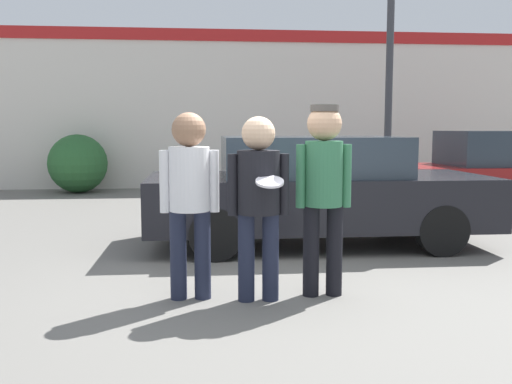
# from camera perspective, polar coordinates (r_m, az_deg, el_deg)

# --- Properties ---
(ground_plane) EXTENTS (56.00, 56.00, 0.00)m
(ground_plane) POSITION_cam_1_polar(r_m,az_deg,el_deg) (5.55, 1.58, -9.89)
(ground_plane) COLOR #66635E
(storefront_building) EXTENTS (24.00, 0.22, 4.06)m
(storefront_building) POSITION_cam_1_polar(r_m,az_deg,el_deg) (14.99, -3.05, 8.34)
(storefront_building) COLOR silver
(storefront_building) RESTS_ON ground
(person_left) EXTENTS (0.53, 0.36, 1.70)m
(person_left) POSITION_cam_1_polar(r_m,az_deg,el_deg) (5.16, -6.66, 0.34)
(person_left) COLOR #1E2338
(person_left) RESTS_ON ground
(person_middle_with_frisbee) EXTENTS (0.55, 0.57, 1.66)m
(person_middle_with_frisbee) POSITION_cam_1_polar(r_m,az_deg,el_deg) (5.07, 0.25, 0.04)
(person_middle_with_frisbee) COLOR #1E2338
(person_middle_with_frisbee) RESTS_ON ground
(person_right) EXTENTS (0.52, 0.35, 1.77)m
(person_right) POSITION_cam_1_polar(r_m,az_deg,el_deg) (5.26, 6.78, 1.08)
(person_right) COLOR black
(person_right) RESTS_ON ground
(parked_car_near) EXTENTS (4.46, 1.87, 1.45)m
(parked_car_near) POSITION_cam_1_polar(r_m,az_deg,el_deg) (7.64, 5.98, 0.17)
(parked_car_near) COLOR black
(parked_car_near) RESTS_ON ground
(parked_car_far) EXTENTS (4.47, 1.78, 1.51)m
(parked_car_far) POSITION_cam_1_polar(r_m,az_deg,el_deg) (11.83, 24.03, 1.92)
(parked_car_far) COLOR maroon
(parked_car_far) RESTS_ON ground
(street_lamp) EXTENTS (1.53, 0.35, 5.68)m
(street_lamp) POSITION_cam_1_polar(r_m,az_deg,el_deg) (10.09, 14.95, 17.45)
(street_lamp) COLOR #38383D
(street_lamp) RESTS_ON ground
(shrub) EXTENTS (1.41, 1.41, 1.41)m
(shrub) POSITION_cam_1_polar(r_m,az_deg,el_deg) (14.41, -17.39, 2.73)
(shrub) COLOR #285B2D
(shrub) RESTS_ON ground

